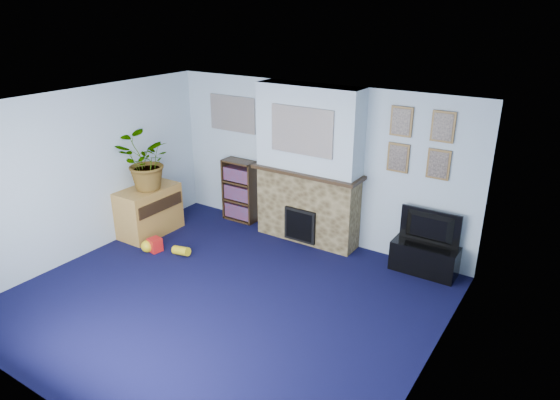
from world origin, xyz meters
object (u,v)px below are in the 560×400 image
Objects in this scene: tv_stand at (424,257)px; television at (428,228)px; sideboard at (149,212)px; bookshelf at (240,192)px.

tv_stand is 0.43m from television.
sideboard is (-4.11, -1.15, 0.12)m from tv_stand.
bookshelf is (-3.20, 0.06, -0.15)m from television.
tv_stand is at bearing -1.37° from bookshelf.
sideboard is (-4.11, -1.17, -0.30)m from television.
television is (0.00, 0.02, 0.43)m from tv_stand.
tv_stand is 0.90× the size of sideboard.
sideboard is (-0.90, -1.23, -0.15)m from bookshelf.
bookshelf reaches higher than television.
tv_stand is at bearing 15.64° from sideboard.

